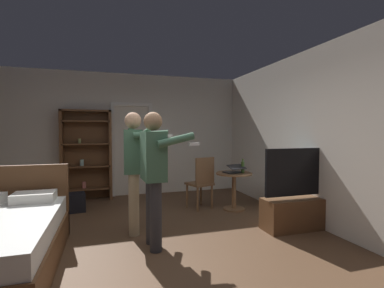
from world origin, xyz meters
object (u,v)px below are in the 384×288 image
side_table (234,185)px  laptop (234,170)px  bottle_on_table (243,167)px  suitcase_dark (70,203)px  bookshelf (87,152)px  tv_flatscreen (300,206)px  wooden_chair (202,180)px  person_blue_shirt (154,169)px  person_striped_shirt (134,163)px

side_table → laptop: bearing=-116.8°
bottle_on_table → suitcase_dark: bearing=165.1°
bookshelf → tv_flatscreen: (3.21, -2.89, -0.69)m
tv_flatscreen → side_table: (-0.52, 1.23, 0.12)m
tv_flatscreen → suitcase_dark: size_ratio=2.43×
tv_flatscreen → bottle_on_table: size_ratio=4.62×
wooden_chair → suitcase_dark: (-2.37, 0.52, -0.38)m
bottle_on_table → person_blue_shirt: (-1.86, -1.18, 0.20)m
person_striped_shirt → tv_flatscreen: bearing=-13.2°
person_striped_shirt → bookshelf: bearing=108.7°
tv_flatscreen → wooden_chair: bearing=126.6°
bookshelf → tv_flatscreen: size_ratio=1.57×
laptop → suitcase_dark: laptop is taller
laptop → person_blue_shirt: (-1.70, -1.22, 0.26)m
bookshelf → side_table: 3.21m
wooden_chair → suitcase_dark: bearing=167.7°
tv_flatscreen → bottle_on_table: (-0.38, 1.15, 0.46)m
laptop → person_striped_shirt: (-1.89, -0.62, 0.26)m
person_blue_shirt → person_striped_shirt: (-0.19, 0.60, 0.01)m
wooden_chair → tv_flatscreen: bearing=-53.4°
side_table → bottle_on_table: size_ratio=2.64×
bookshelf → bottle_on_table: 3.33m
side_table → suitcase_dark: (-2.94, 0.74, -0.31)m
person_blue_shirt → bottle_on_table: bearing=32.5°
side_table → wooden_chair: size_ratio=0.71×
tv_flatscreen → laptop: 1.37m
laptop → bookshelf: bearing=147.6°
tv_flatscreen → person_blue_shirt: (-2.24, -0.03, 0.66)m
bookshelf → laptop: size_ratio=5.03×
bookshelf → person_blue_shirt: bearing=-71.5°
tv_flatscreen → bottle_on_table: 1.30m
tv_flatscreen → wooden_chair: tv_flatscreen is taller
person_striped_shirt → person_blue_shirt: bearing=-72.5°
wooden_chair → person_blue_shirt: bearing=-127.9°
side_table → person_blue_shirt: bearing=-143.7°
side_table → laptop: size_ratio=1.82×
wooden_chair → person_blue_shirt: person_blue_shirt is taller
side_table → suitcase_dark: bearing=165.9°
wooden_chair → person_striped_shirt: person_striped_shirt is taller
suitcase_dark → bottle_on_table: bearing=-22.4°
tv_flatscreen → wooden_chair: 1.82m
side_table → person_blue_shirt: person_blue_shirt is taller
laptop → person_striped_shirt: bearing=-161.8°
bottle_on_table → tv_flatscreen: bearing=-72.0°
bookshelf → bottle_on_table: bookshelf is taller
laptop → suitcase_dark: bearing=165.0°
side_table → wooden_chair: bearing=158.6°
bookshelf → laptop: 3.18m
wooden_chair → suitcase_dark: 2.45m
tv_flatscreen → suitcase_dark: (-3.45, 1.97, -0.18)m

